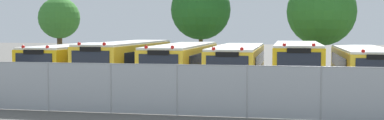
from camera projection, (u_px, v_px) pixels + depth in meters
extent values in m
plane|color=#595651|center=(240.00, 88.00, 28.85)|extent=(160.00, 160.00, 0.00)
cube|color=yellow|center=(76.00, 63.00, 30.57)|extent=(2.60, 10.00, 1.99)
cube|color=white|center=(76.00, 46.00, 30.51)|extent=(2.55, 9.80, 0.12)
cube|color=black|center=(34.00, 85.00, 25.69)|extent=(2.54, 0.19, 0.36)
cube|color=black|center=(34.00, 63.00, 25.66)|extent=(2.04, 0.08, 0.95)
cube|color=black|center=(97.00, 58.00, 30.59)|extent=(0.13, 7.78, 0.72)
cube|color=black|center=(59.00, 57.00, 31.11)|extent=(0.13, 7.78, 0.72)
cube|color=black|center=(76.00, 69.00, 30.60)|extent=(2.63, 10.10, 0.10)
sphere|color=red|center=(47.00, 47.00, 25.64)|extent=(0.18, 0.18, 0.18)
sphere|color=red|center=(23.00, 47.00, 25.92)|extent=(0.18, 0.18, 0.18)
cube|color=black|center=(33.00, 52.00, 25.62)|extent=(1.12, 0.09, 0.24)
cylinder|color=black|center=(67.00, 83.00, 26.90)|extent=(0.29, 1.00, 1.00)
cylinder|color=black|center=(29.00, 82.00, 27.35)|extent=(0.29, 1.00, 1.00)
cylinder|color=black|center=(112.00, 72.00, 33.51)|extent=(0.29, 1.00, 1.00)
cylinder|color=black|center=(81.00, 72.00, 33.96)|extent=(0.29, 1.00, 1.00)
cube|color=yellow|center=(128.00, 62.00, 30.22)|extent=(2.60, 11.06, 2.17)
cube|color=white|center=(128.00, 43.00, 30.14)|extent=(2.55, 10.84, 0.12)
cube|color=black|center=(90.00, 87.00, 24.82)|extent=(2.49, 0.20, 0.36)
cube|color=black|center=(90.00, 61.00, 24.79)|extent=(2.00, 0.09, 1.04)
cube|color=black|center=(149.00, 56.00, 30.23)|extent=(0.17, 8.60, 0.78)
cube|color=black|center=(110.00, 56.00, 30.74)|extent=(0.17, 8.60, 0.78)
cube|color=black|center=(128.00, 69.00, 30.24)|extent=(2.62, 11.17, 0.10)
sphere|color=red|center=(104.00, 44.00, 24.76)|extent=(0.18, 0.18, 0.18)
sphere|color=red|center=(79.00, 44.00, 25.04)|extent=(0.18, 0.18, 0.18)
cube|color=black|center=(90.00, 49.00, 24.74)|extent=(1.10, 0.10, 0.24)
cylinder|color=black|center=(121.00, 85.00, 26.04)|extent=(0.29, 1.00, 1.00)
cylinder|color=black|center=(83.00, 84.00, 26.48)|extent=(0.29, 1.00, 1.00)
cylinder|color=black|center=(161.00, 72.00, 33.68)|extent=(0.29, 1.00, 1.00)
cylinder|color=black|center=(131.00, 72.00, 34.13)|extent=(0.29, 1.00, 1.00)
cube|color=yellow|center=(183.00, 64.00, 29.26)|extent=(2.42, 11.42, 2.06)
cube|color=white|center=(183.00, 45.00, 29.19)|extent=(2.38, 11.19, 0.12)
cube|color=black|center=(158.00, 90.00, 23.66)|extent=(2.40, 0.18, 0.36)
cube|color=black|center=(158.00, 65.00, 23.63)|extent=(1.93, 0.07, 0.99)
cube|color=black|center=(204.00, 58.00, 29.31)|extent=(0.10, 8.89, 0.74)
cube|color=black|center=(165.00, 58.00, 29.75)|extent=(0.10, 8.89, 0.74)
cube|color=black|center=(183.00, 71.00, 29.28)|extent=(2.45, 11.53, 0.10)
sphere|color=red|center=(172.00, 47.00, 23.62)|extent=(0.18, 0.18, 0.18)
sphere|color=red|center=(146.00, 47.00, 23.86)|extent=(0.18, 0.18, 0.18)
cube|color=black|center=(158.00, 53.00, 23.58)|extent=(1.06, 0.09, 0.24)
cylinder|color=black|center=(186.00, 88.00, 24.90)|extent=(0.29, 1.00, 1.00)
cylinder|color=black|center=(146.00, 87.00, 25.29)|extent=(0.29, 1.00, 1.00)
cylinder|color=black|center=(211.00, 73.00, 32.94)|extent=(0.29, 1.00, 1.00)
cylinder|color=black|center=(180.00, 73.00, 33.33)|extent=(0.29, 1.00, 1.00)
cube|color=yellow|center=(238.00, 65.00, 28.79)|extent=(2.52, 10.92, 1.99)
cube|color=white|center=(238.00, 47.00, 28.72)|extent=(2.47, 10.71, 0.12)
cube|color=black|center=(227.00, 91.00, 23.42)|extent=(2.49, 0.18, 0.36)
cube|color=black|center=(227.00, 66.00, 23.40)|extent=(2.00, 0.08, 0.95)
cube|color=black|center=(260.00, 59.00, 28.83)|extent=(0.11, 8.51, 0.71)
cube|color=black|center=(218.00, 59.00, 29.29)|extent=(0.11, 8.51, 0.71)
cube|color=black|center=(238.00, 72.00, 28.81)|extent=(2.55, 11.03, 0.10)
sphere|color=red|center=(242.00, 49.00, 23.39)|extent=(0.18, 0.18, 0.18)
sphere|color=red|center=(214.00, 49.00, 23.64)|extent=(0.18, 0.18, 0.18)
cube|color=black|center=(227.00, 54.00, 23.35)|extent=(1.10, 0.09, 0.24)
cylinder|color=black|center=(252.00, 88.00, 24.66)|extent=(0.29, 1.00, 1.00)
cylinder|color=black|center=(209.00, 87.00, 25.07)|extent=(0.29, 1.00, 1.00)
cylinder|color=black|center=(260.00, 74.00, 32.22)|extent=(0.29, 1.00, 1.00)
cylinder|color=black|center=(227.00, 74.00, 32.62)|extent=(0.29, 1.00, 1.00)
cube|color=yellow|center=(297.00, 65.00, 27.90)|extent=(2.46, 9.42, 2.17)
cube|color=white|center=(297.00, 44.00, 27.83)|extent=(2.41, 9.23, 0.12)
cube|color=black|center=(298.00, 91.00, 23.28)|extent=(2.49, 0.16, 0.36)
cube|color=black|center=(299.00, 63.00, 23.25)|extent=(2.00, 0.06, 1.04)
cube|color=black|center=(320.00, 58.00, 27.93)|extent=(0.05, 7.34, 0.78)
cube|color=black|center=(275.00, 58.00, 28.41)|extent=(0.05, 7.34, 0.78)
cube|color=black|center=(297.00, 72.00, 27.93)|extent=(2.48, 9.51, 0.10)
sphere|color=red|center=(314.00, 45.00, 23.23)|extent=(0.18, 0.18, 0.18)
sphere|color=red|center=(284.00, 45.00, 23.49)|extent=(0.18, 0.18, 0.18)
cube|color=black|center=(299.00, 51.00, 23.20)|extent=(1.10, 0.08, 0.24)
cylinder|color=black|center=(320.00, 89.00, 24.51)|extent=(0.28, 1.00, 1.00)
cylinder|color=black|center=(276.00, 88.00, 24.93)|extent=(0.28, 1.00, 1.00)
cylinder|color=black|center=(314.00, 77.00, 30.60)|extent=(0.28, 1.00, 1.00)
cylinder|color=black|center=(279.00, 76.00, 31.01)|extent=(0.28, 1.00, 1.00)
cube|color=yellow|center=(363.00, 67.00, 27.61)|extent=(2.58, 10.45, 1.92)
cube|color=white|center=(363.00, 49.00, 27.54)|extent=(2.52, 10.24, 0.12)
cube|color=black|center=(379.00, 93.00, 22.47)|extent=(2.59, 0.17, 0.36)
cube|color=black|center=(380.00, 69.00, 22.45)|extent=(2.08, 0.07, 0.92)
cube|color=black|center=(338.00, 61.00, 28.13)|extent=(0.07, 8.14, 0.69)
cube|color=black|center=(362.00, 74.00, 27.63)|extent=(2.60, 10.56, 0.10)
sphere|color=red|center=(363.00, 51.00, 22.70)|extent=(0.18, 0.18, 0.18)
cube|color=black|center=(380.00, 57.00, 22.41)|extent=(1.14, 0.08, 0.24)
cylinder|color=black|center=(349.00, 90.00, 24.13)|extent=(0.28, 1.00, 1.00)
cylinder|color=black|center=(373.00, 76.00, 30.79)|extent=(0.28, 1.00, 1.00)
cylinder|color=black|center=(336.00, 76.00, 31.22)|extent=(0.28, 1.00, 1.00)
cylinder|color=#4C3823|center=(60.00, 51.00, 43.15)|extent=(0.44, 0.44, 3.02)
sphere|color=#387A2D|center=(59.00, 18.00, 42.97)|extent=(3.56, 3.56, 3.56)
sphere|color=#387A2D|center=(55.00, 21.00, 42.64)|extent=(2.09, 2.09, 2.09)
cylinder|color=#4C3823|center=(201.00, 52.00, 39.78)|extent=(0.33, 0.33, 3.14)
sphere|color=#1E561E|center=(201.00, 10.00, 39.57)|extent=(4.76, 4.76, 4.76)
sphere|color=#1E561E|center=(197.00, 9.00, 39.58)|extent=(3.31, 3.31, 3.31)
cylinder|color=#4C3823|center=(321.00, 56.00, 37.56)|extent=(0.46, 0.46, 2.79)
sphere|color=#286623|center=(322.00, 11.00, 37.35)|extent=(5.15, 5.15, 5.15)
sphere|color=#286623|center=(317.00, 10.00, 37.20)|extent=(4.02, 4.02, 4.02)
cylinder|color=#9EA0A3|center=(48.00, 87.00, 20.82)|extent=(0.07, 0.07, 2.05)
cylinder|color=#9EA0A3|center=(111.00, 88.00, 20.29)|extent=(0.07, 0.07, 2.05)
cylinder|color=#9EA0A3|center=(177.00, 90.00, 19.75)|extent=(0.07, 0.07, 2.05)
cylinder|color=#9EA0A3|center=(247.00, 92.00, 19.22)|extent=(0.07, 0.07, 2.05)
cylinder|color=#9EA0A3|center=(321.00, 93.00, 18.68)|extent=(0.07, 0.07, 2.05)
cube|color=#ADB2B7|center=(212.00, 91.00, 19.48)|extent=(24.87, 0.02, 2.01)
cylinder|color=#9EA0A3|center=(212.00, 65.00, 19.42)|extent=(24.87, 0.04, 0.04)
cone|color=#EA5914|center=(140.00, 101.00, 21.37)|extent=(0.51, 0.51, 0.67)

